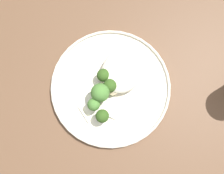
{
  "coord_description": "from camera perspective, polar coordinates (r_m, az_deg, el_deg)",
  "views": [
    {
      "loc": [
        0.05,
        0.06,
        1.32
      ],
      "look_at": [
        -0.04,
        0.0,
        0.76
      ],
      "focal_mm": 38.56,
      "sensor_mm": 36.0,
      "label": 1
    }
  ],
  "objects": [
    {
      "name": "seared_scallop_large_seared",
      "position": [
        0.58,
        2.83,
        1.76
      ],
      "size": [
        0.03,
        0.03,
        0.01
      ],
      "color": "#E5C689",
      "rests_on": "dinner_plate"
    },
    {
      "name": "dinner_plate",
      "position": [
        0.58,
        0.0,
        -0.21
      ],
      "size": [
        0.29,
        0.29,
        0.02
      ],
      "color": "beige",
      "rests_on": "wooden_dining_table"
    },
    {
      "name": "onion_sliver_curled_piece",
      "position": [
        0.57,
        -1.09,
        -6.63
      ],
      "size": [
        0.01,
        0.05,
        0.0
      ],
      "primitive_type": "cube",
      "rotation": [
        0.0,
        0.0,
        4.87
      ],
      "color": "silver",
      "rests_on": "dinner_plate"
    },
    {
      "name": "onion_sliver_short_strip",
      "position": [
        0.57,
        -6.72,
        -6.31
      ],
      "size": [
        0.03,
        0.05,
        0.0
      ],
      "primitive_type": "cube",
      "rotation": [
        0.0,
        0.0,
        4.27
      ],
      "color": "silver",
      "rests_on": "dinner_plate"
    },
    {
      "name": "noodle_bed",
      "position": [
        0.57,
        2.57,
        3.99
      ],
      "size": [
        0.12,
        0.1,
        0.04
      ],
      "color": "beige",
      "rests_on": "dinner_plate"
    },
    {
      "name": "broccoli_floret_beside_noodles",
      "position": [
        0.55,
        -4.34,
        -4.19
      ],
      "size": [
        0.03,
        0.03,
        0.05
      ],
      "color": "#89A356",
      "rests_on": "dinner_plate"
    },
    {
      "name": "broccoli_floret_near_rim",
      "position": [
        0.54,
        -2.83,
        -1.38
      ],
      "size": [
        0.04,
        0.04,
        0.06
      ],
      "color": "#7A994C",
      "rests_on": "dinner_plate"
    },
    {
      "name": "seared_scallop_tiny_bay",
      "position": [
        0.58,
        5.14,
        1.57
      ],
      "size": [
        0.02,
        0.02,
        0.01
      ],
      "color": "#E5C689",
      "rests_on": "dinner_plate"
    },
    {
      "name": "seared_scallop_right_edge",
      "position": [
        0.59,
        1.38,
        6.65
      ],
      "size": [
        0.02,
        0.02,
        0.01
      ],
      "color": "#DBB77A",
      "rests_on": "dinner_plate"
    },
    {
      "name": "seared_scallop_on_noodles",
      "position": [
        0.59,
        3.84,
        7.17
      ],
      "size": [
        0.04,
        0.04,
        0.01
      ],
      "color": "beige",
      "rests_on": "dinner_plate"
    },
    {
      "name": "ground",
      "position": [
        1.33,
        -1.01,
        -7.45
      ],
      "size": [
        6.0,
        6.0,
        0.0
      ],
      "primitive_type": "plane",
      "color": "#2D2B28"
    },
    {
      "name": "seared_scallop_tilted_round",
      "position": [
        0.58,
        -0.51,
        2.97
      ],
      "size": [
        0.03,
        0.03,
        0.01
      ],
      "color": "#E5C689",
      "rests_on": "dinner_plate"
    },
    {
      "name": "broccoli_floret_left_leaning",
      "position": [
        0.55,
        -0.14,
        0.08
      ],
      "size": [
        0.03,
        0.03,
        0.05
      ],
      "color": "#89A356",
      "rests_on": "dinner_plate"
    },
    {
      "name": "seared_scallop_left_edge",
      "position": [
        0.57,
        0.18,
        -0.66
      ],
      "size": [
        0.03,
        0.03,
        0.02
      ],
      "color": "beige",
      "rests_on": "dinner_plate"
    },
    {
      "name": "wooden_dining_table",
      "position": [
        0.67,
        -2.0,
        -4.13
      ],
      "size": [
        1.4,
        1.0,
        0.74
      ],
      "color": "brown",
      "rests_on": "ground"
    },
    {
      "name": "seared_scallop_rear_pale",
      "position": [
        0.58,
        2.53,
        3.87
      ],
      "size": [
        0.04,
        0.04,
        0.02
      ],
      "color": "#DBB77A",
      "rests_on": "dinner_plate"
    },
    {
      "name": "broccoli_floret_tall_stalk",
      "position": [
        0.56,
        -2.06,
        2.78
      ],
      "size": [
        0.03,
        0.03,
        0.04
      ],
      "color": "#7A994C",
      "rests_on": "dinner_plate"
    },
    {
      "name": "broccoli_floret_right_tilted",
      "position": [
        0.55,
        -2.31,
        -6.9
      ],
      "size": [
        0.03,
        0.03,
        0.05
      ],
      "color": "#89A356",
      "rests_on": "dinner_plate"
    }
  ]
}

